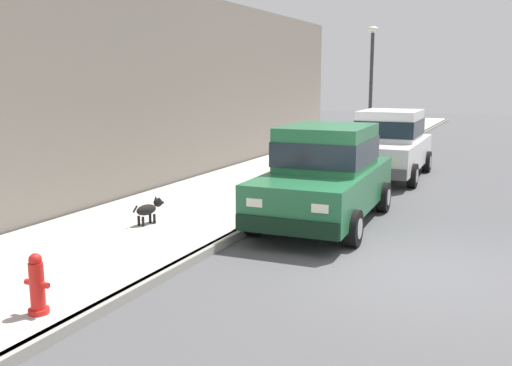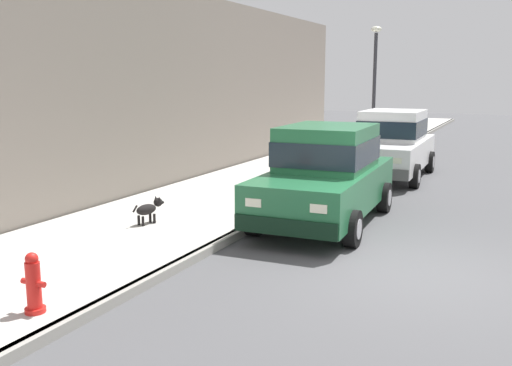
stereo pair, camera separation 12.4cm
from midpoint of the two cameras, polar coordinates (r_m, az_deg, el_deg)
ground_plane at (r=8.87m, az=15.14°, el=-8.54°), size 80.00×80.00×0.00m
curb at (r=9.85m, az=-3.59°, el=-5.86°), size 0.16×64.00×0.14m
sidewalk at (r=10.79m, az=-12.06°, el=-4.62°), size 3.60×64.00×0.14m
car_green_sedan at (r=11.29m, az=6.67°, el=0.95°), size 2.16×4.66×1.92m
car_white_sedan at (r=16.88m, az=12.94°, el=3.89°), size 2.10×4.63×1.92m
dog_black at (r=10.86m, az=-10.93°, el=-2.53°), size 0.30×0.74×0.49m
fire_hydrant at (r=7.16m, az=-21.45°, el=-9.51°), size 0.34×0.24×0.72m
street_lamp at (r=20.46m, az=11.24°, el=10.45°), size 0.36×0.36×4.42m
building_facade at (r=16.60m, az=-5.74°, el=9.33°), size 0.50×20.00×5.05m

